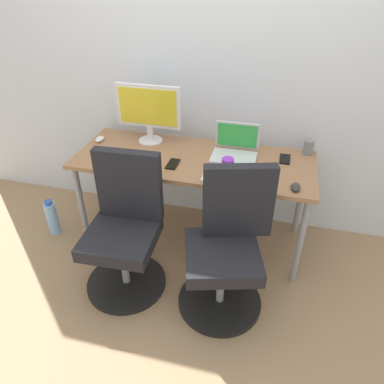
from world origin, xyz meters
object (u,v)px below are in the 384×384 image
object	(u,v)px
office_chair_right	(227,249)
water_bottle_on_floor	(52,218)
coffee_mug	(228,165)
open_laptop	(235,149)
desktop_monitor	(149,110)
office_chair_left	(125,231)

from	to	relation	value
office_chair_right	water_bottle_on_floor	xyz separation A→B (m)	(-1.46, 0.31, -0.28)
coffee_mug	open_laptop	bearing A→B (deg)	86.67
desktop_monitor	water_bottle_on_floor	bearing A→B (deg)	-151.01
open_laptop	coffee_mug	world-z (taller)	open_laptop
water_bottle_on_floor	coffee_mug	xyz separation A→B (m)	(1.37, 0.10, 0.62)
coffee_mug	office_chair_left	bearing A→B (deg)	-144.51
office_chair_right	open_laptop	world-z (taller)	open_laptop
office_chair_right	desktop_monitor	distance (m)	1.16
water_bottle_on_floor	open_laptop	world-z (taller)	open_laptop
water_bottle_on_floor	open_laptop	size ratio (longest dim) A/B	1.00
desktop_monitor	open_laptop	distance (m)	0.69
office_chair_left	open_laptop	distance (m)	0.94
water_bottle_on_floor	open_laptop	xyz separation A→B (m)	(1.38, 0.33, 0.63)
water_bottle_on_floor	desktop_monitor	xyz separation A→B (m)	(0.73, 0.40, 0.82)
open_laptop	coffee_mug	size ratio (longest dim) A/B	3.37
office_chair_left	office_chair_right	world-z (taller)	same
desktop_monitor	open_laptop	world-z (taller)	desktop_monitor
office_chair_left	desktop_monitor	xyz separation A→B (m)	(-0.06, 0.72, 0.55)
open_laptop	coffee_mug	xyz separation A→B (m)	(-0.01, -0.23, -0.01)
desktop_monitor	open_laptop	xyz separation A→B (m)	(0.66, -0.07, -0.19)
water_bottle_on_floor	coffee_mug	world-z (taller)	coffee_mug
open_laptop	coffee_mug	bearing A→B (deg)	-93.33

